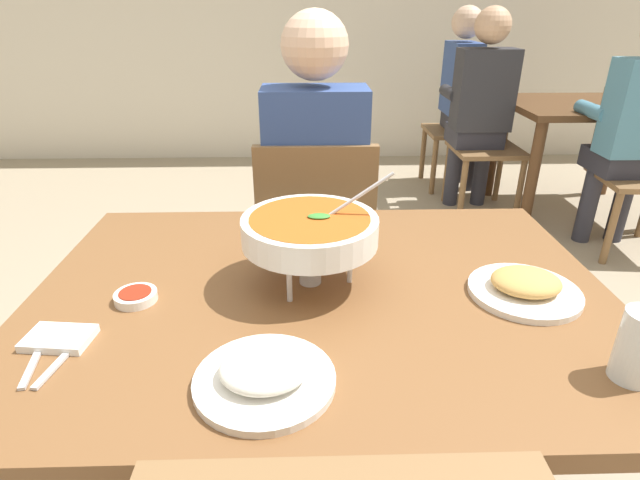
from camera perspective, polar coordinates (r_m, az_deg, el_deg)
name	(u,v)px	position (r m, az deg, el deg)	size (l,w,h in m)	color
dining_table_main	(322,327)	(1.19, 0.21, -9.83)	(1.29, 0.93, 0.74)	brown
chair_diner_main	(315,239)	(1.90, -0.52, 0.10)	(0.44, 0.44, 0.90)	brown
diner_main	(315,177)	(1.85, -0.57, 7.18)	(0.40, 0.45, 1.31)	#2D2D38
curry_bowl	(310,231)	(1.10, -1.15, 1.04)	(0.33, 0.30, 0.26)	silver
rice_plate	(264,374)	(0.87, -6.35, -14.94)	(0.24, 0.24, 0.06)	white
appetizer_plate	(525,287)	(1.19, 22.30, -4.93)	(0.24, 0.24, 0.06)	white
sauce_dish	(136,296)	(1.15, -20.23, -6.01)	(0.09, 0.09, 0.02)	white
napkin_folded	(59,338)	(1.08, -27.57, -9.88)	(0.12, 0.08, 0.02)	white
fork_utensil	(36,357)	(1.06, -29.60, -11.51)	(0.01, 0.17, 0.01)	silver
spoon_utensil	(64,357)	(1.03, -27.11, -11.73)	(0.01, 0.17, 0.01)	silver
drink_glass	(638,350)	(1.00, 32.43, -10.50)	(0.07, 0.07, 0.13)	silver
dining_table_far	(585,123)	(3.77, 27.88, 11.64)	(1.00, 0.80, 0.74)	#51331C
chair_bg_left	(636,161)	(3.39, 32.28, 7.60)	(0.48, 0.48, 0.90)	brown
chair_bg_middle	(469,121)	(4.06, 16.60, 12.83)	(0.44, 0.44, 0.90)	brown
chair_bg_right	(483,135)	(3.65, 18.06, 11.29)	(0.44, 0.44, 0.90)	brown
patron_bg_left	(636,121)	(3.26, 32.31, 11.37)	(0.40, 0.45, 1.31)	#2D2D38
patron_bg_middle	(465,89)	(4.01, 16.17, 16.18)	(0.45, 0.40, 1.31)	#2D2D38
patron_bg_right	(481,101)	(3.53, 17.80, 14.85)	(0.40, 0.45, 1.31)	#2D2D38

